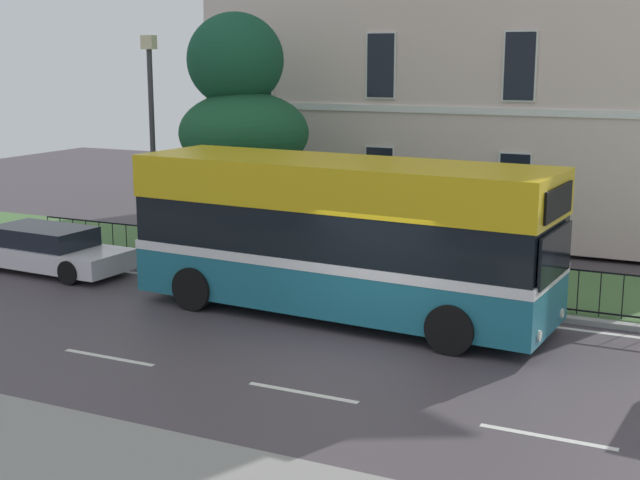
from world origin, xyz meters
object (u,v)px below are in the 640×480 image
Objects in this scene: single_decker_bus at (341,235)px; parked_hatchback_00 at (49,249)px; georgian_townhouse at (490,33)px; street_lamp_post at (152,130)px; evergreen_tree at (242,150)px; litter_bin at (406,261)px.

parked_hatchback_00 is at bearing -178.82° from single_decker_bus.
georgian_townhouse is 11.59m from street_lamp_post.
georgian_townhouse is at bearing 55.33° from evergreen_tree.
litter_bin is (5.64, -2.01, -2.16)m from evergreen_tree.
single_decker_bus is 8.50m from parked_hatchback_00.
street_lamp_post is (1.65, 2.37, 2.96)m from parked_hatchback_00.
georgian_townhouse reaches higher than litter_bin.
evergreen_tree is at bearing 141.56° from single_decker_bus.
litter_bin is at bearing 82.03° from single_decker_bus.
litter_bin is at bearing 17.08° from parked_hatchback_00.
evergreen_tree reaches higher than street_lamp_post.
georgian_townhouse is 2.51× the size of evergreen_tree.
evergreen_tree is 0.71× the size of single_decker_bus.
street_lamp_post is 5.05× the size of litter_bin.
georgian_townhouse is at bearing 94.18° from single_decker_bus.
street_lamp_post is (-6.66, -9.11, -2.64)m from georgian_townhouse.
single_decker_bus is 7.51m from street_lamp_post.
litter_bin is (0.64, -9.24, -5.47)m from georgian_townhouse.
parked_hatchback_00 is at bearing -125.89° from georgian_townhouse.
parked_hatchback_00 is (-8.31, -11.48, -5.61)m from georgian_townhouse.
street_lamp_post reaches higher than parked_hatchback_00.
litter_bin is at bearing -86.03° from georgian_townhouse.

